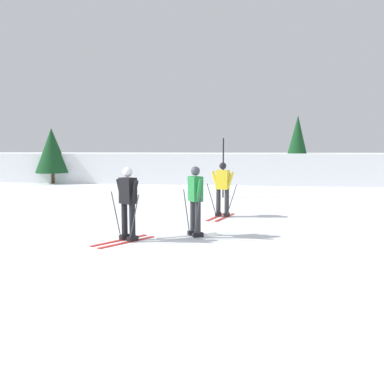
{
  "coord_description": "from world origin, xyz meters",
  "views": [
    {
      "loc": [
        3.61,
        -8.03,
        2.12
      ],
      "look_at": [
        1.95,
        3.41,
        0.9
      ],
      "focal_mm": 38.04,
      "sensor_mm": 36.0,
      "label": 1
    }
  ],
  "objects_px": {
    "skier_black": "(128,202)",
    "skier_yellow": "(223,186)",
    "conifer_far_left": "(297,142)",
    "conifer_far_right": "(52,151)",
    "skier_green": "(195,199)",
    "trail_marker_pole": "(223,168)"
  },
  "relations": [
    {
      "from": "skier_green",
      "to": "skier_yellow",
      "type": "distance_m",
      "value": 3.1
    },
    {
      "from": "skier_black",
      "to": "conifer_far_right",
      "type": "height_order",
      "value": "conifer_far_right"
    },
    {
      "from": "skier_yellow",
      "to": "trail_marker_pole",
      "type": "relative_size",
      "value": 0.66
    },
    {
      "from": "skier_green",
      "to": "conifer_far_left",
      "type": "relative_size",
      "value": 0.4
    },
    {
      "from": "skier_black",
      "to": "skier_green",
      "type": "bearing_deg",
      "value": 24.05
    },
    {
      "from": "skier_green",
      "to": "conifer_far_left",
      "type": "distance_m",
      "value": 18.05
    },
    {
      "from": "conifer_far_right",
      "to": "trail_marker_pole",
      "type": "bearing_deg",
      "value": -28.19
    },
    {
      "from": "skier_black",
      "to": "trail_marker_pole",
      "type": "relative_size",
      "value": 0.66
    },
    {
      "from": "skier_black",
      "to": "skier_green",
      "type": "distance_m",
      "value": 1.62
    },
    {
      "from": "conifer_far_right",
      "to": "conifer_far_left",
      "type": "bearing_deg",
      "value": 12.84
    },
    {
      "from": "skier_green",
      "to": "conifer_far_right",
      "type": "height_order",
      "value": "conifer_far_right"
    },
    {
      "from": "conifer_far_right",
      "to": "skier_black",
      "type": "bearing_deg",
      "value": -57.45
    },
    {
      "from": "skier_black",
      "to": "skier_yellow",
      "type": "bearing_deg",
      "value": 62.47
    },
    {
      "from": "conifer_far_left",
      "to": "conifer_far_right",
      "type": "distance_m",
      "value": 15.51
    },
    {
      "from": "skier_black",
      "to": "conifer_far_right",
      "type": "bearing_deg",
      "value": 122.55
    },
    {
      "from": "trail_marker_pole",
      "to": "skier_yellow",
      "type": "bearing_deg",
      "value": -86.17
    },
    {
      "from": "skier_yellow",
      "to": "trail_marker_pole",
      "type": "bearing_deg",
      "value": 93.83
    },
    {
      "from": "trail_marker_pole",
      "to": "conifer_far_left",
      "type": "height_order",
      "value": "conifer_far_left"
    },
    {
      "from": "conifer_far_left",
      "to": "conifer_far_right",
      "type": "xyz_separation_m",
      "value": [
        -15.11,
        -3.44,
        -0.55
      ]
    },
    {
      "from": "trail_marker_pole",
      "to": "conifer_far_left",
      "type": "xyz_separation_m",
      "value": [
        4.14,
        9.32,
        1.28
      ]
    },
    {
      "from": "skier_black",
      "to": "trail_marker_pole",
      "type": "bearing_deg",
      "value": 79.71
    },
    {
      "from": "skier_black",
      "to": "conifer_far_left",
      "type": "xyz_separation_m",
      "value": [
        5.74,
        18.12,
        1.66
      ]
    }
  ]
}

